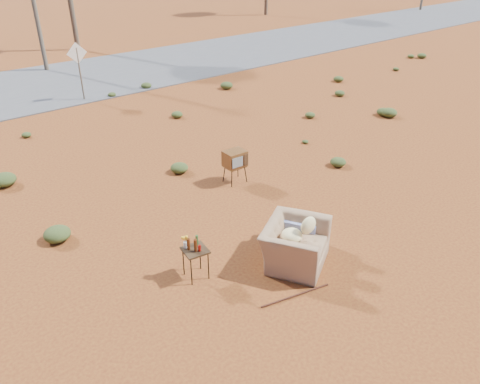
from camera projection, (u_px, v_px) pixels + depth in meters
ground at (260, 258)px, 9.31m from camera, size 140.00×140.00×0.00m
highway at (20, 89)px, 19.44m from camera, size 140.00×7.00×0.04m
armchair at (296, 237)px, 9.05m from camera, size 1.68×1.59×1.13m
tv_unit at (235, 159)px, 11.89m from camera, size 0.56×0.47×0.87m
side_table at (193, 248)px, 8.51m from camera, size 0.50×0.50×0.89m
rusty_bar at (295, 295)px, 8.33m from camera, size 1.35×0.37×0.04m
road_sign at (78, 61)px, 17.53m from camera, size 0.78×0.06×2.19m
scrub_patch at (120, 185)px, 11.77m from camera, size 17.49×8.07×0.33m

